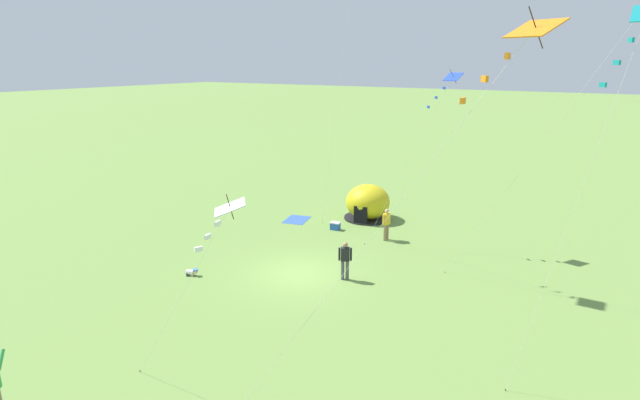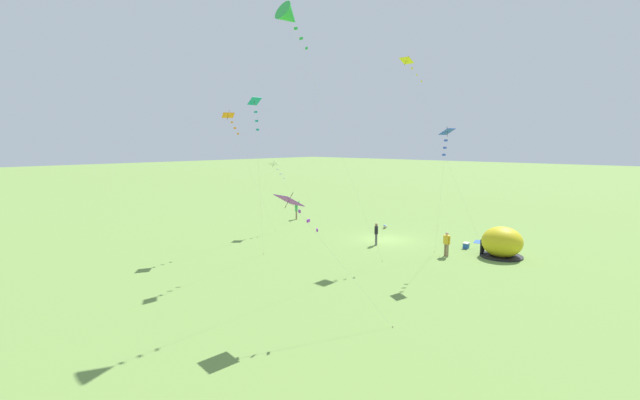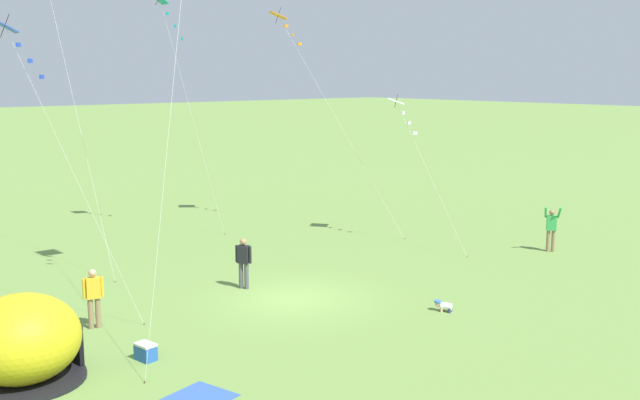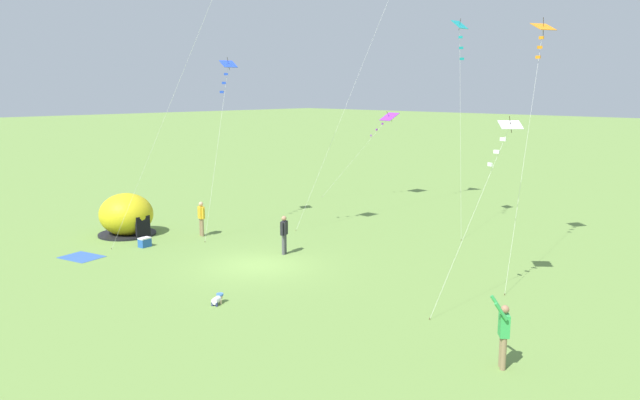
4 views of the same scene
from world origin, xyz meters
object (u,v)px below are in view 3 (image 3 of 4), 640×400
at_px(person_strolling, 93,295).
at_px(kite_white, 400,109).
at_px(person_arms_raised, 551,227).
at_px(cooler_box, 146,352).
at_px(toddler_crawling, 443,306).
at_px(kite_teal, 165,11).
at_px(kite_blue, 13,40).
at_px(kite_orange, 284,24).
at_px(popup_tent, 22,341).
at_px(person_near_tent, 244,261).

xyz_separation_m(person_strolling, kite_white, (14.86, 2.35, 4.71)).
xyz_separation_m(person_arms_raised, person_strolling, (-18.00, 3.16, -0.03)).
height_order(cooler_box, toddler_crawling, cooler_box).
bearing_deg(kite_white, person_strolling, -171.02).
bearing_deg(toddler_crawling, kite_teal, 92.20).
bearing_deg(kite_teal, kite_blue, -140.32).
xyz_separation_m(kite_orange, kite_teal, (-5.07, 1.80, 0.41)).
distance_m(kite_blue, kite_white, 15.95).
relative_size(person_arms_raised, kite_blue, 0.21).
xyz_separation_m(person_strolling, kite_orange, (13.17, 8.16, 8.42)).
height_order(person_strolling, kite_teal, kite_teal).
height_order(kite_orange, kite_blue, kite_orange).
height_order(popup_tent, kite_white, kite_white).
bearing_deg(kite_blue, person_strolling, -70.04).
bearing_deg(kite_blue, person_near_tent, -17.01).
bearing_deg(kite_orange, kite_teal, 160.41).
bearing_deg(kite_teal, person_strolling, -129.12).
distance_m(kite_orange, kite_white, 7.10).
height_order(person_near_tent, kite_blue, kite_blue).
distance_m(cooler_box, kite_white, 16.79).
bearing_deg(kite_white, kite_orange, 106.18).
xyz_separation_m(toddler_crawling, person_near_tent, (-3.20, 5.96, 0.79)).
xyz_separation_m(person_strolling, kite_blue, (-0.90, 2.49, 7.11)).
xyz_separation_m(popup_tent, kite_white, (17.69, 4.84, 4.67)).
height_order(popup_tent, kite_blue, kite_blue).
distance_m(popup_tent, person_strolling, 3.77).
relative_size(person_strolling, kite_orange, 0.17).
bearing_deg(person_arms_raised, person_near_tent, 163.52).
bearing_deg(kite_teal, kite_white, -48.42).
relative_size(person_arms_raised, kite_teal, 0.18).
xyz_separation_m(person_near_tent, kite_blue, (-6.40, 1.96, 7.11)).
xyz_separation_m(popup_tent, kite_teal, (10.93, 12.46, 8.79)).
bearing_deg(cooler_box, person_near_tent, 33.48).
relative_size(person_arms_raised, kite_white, 0.30).
bearing_deg(cooler_box, toddler_crawling, -14.74).
height_order(person_strolling, kite_blue, kite_blue).
bearing_deg(person_strolling, kite_teal, 50.88).
xyz_separation_m(cooler_box, kite_blue, (-0.86, 5.62, 7.85)).
bearing_deg(kite_orange, toddler_crawling, -108.25).
height_order(cooler_box, kite_blue, kite_blue).
relative_size(popup_tent, kite_white, 0.45).
relative_size(popup_tent, person_strolling, 1.63).
bearing_deg(kite_white, toddler_crawling, -128.41).
bearing_deg(toddler_crawling, person_strolling, 148.02).
distance_m(person_arms_raised, kite_orange, 14.89).
distance_m(cooler_box, toddler_crawling, 9.04).
relative_size(kite_orange, kite_teal, 0.96).
xyz_separation_m(toddler_crawling, kite_blue, (-9.60, 7.92, 7.89)).
height_order(popup_tent, person_strolling, popup_tent).
bearing_deg(kite_teal, toddler_crawling, -87.80).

